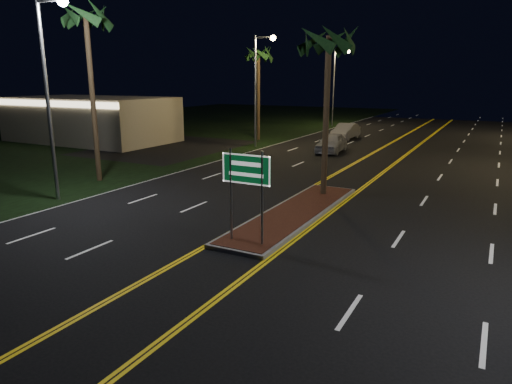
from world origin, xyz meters
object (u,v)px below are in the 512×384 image
Objects in this scene: streetlight_left_near at (51,78)px; streetlight_left_far at (337,78)px; car_far at (346,130)px; median_island at (295,213)px; streetlight_left_mid at (259,78)px; palm_left_far at (259,55)px; commercial_building at (91,119)px; palm_median at (329,41)px; palm_left_near at (86,18)px; highway_sign at (246,178)px; car_near at (332,141)px.

streetlight_left_far is (0.00, 40.00, 0.00)m from streetlight_left_near.
median_island is at bearing -75.63° from car_far.
streetlight_left_mid reaches higher than palm_left_far.
palm_left_far is 1.70× the size of car_far.
median_island is at bearing -26.55° from commercial_building.
palm_left_far reaches higher than palm_median.
streetlight_left_mid reaches higher than commercial_building.
median_island is 1.05× the size of palm_left_near.
streetlight_left_near is 24.19m from palm_left_far.
streetlight_left_near is at bearing -90.00° from streetlight_left_far.
highway_sign is 0.36× the size of streetlight_left_far.
median_island is at bearing 90.00° from highway_sign.
palm_median reaches higher than car_far.
palm_left_near reaches higher than highway_sign.
palm_left_near is 19.60m from car_near.
palm_left_far is (-12.80, 21.00, 7.66)m from median_island.
car_near reaches higher than median_island.
palm_left_near reaches higher than palm_left_far.
palm_left_far is at bearing -97.78° from streetlight_left_far.
car_near is at bearing -78.38° from car_far.
highway_sign is 21.63m from car_near.
car_far is (-5.67, 21.83, -6.41)m from palm_median.
streetlight_left_mid is at bearing 83.27° from palm_left_near.
streetlight_left_mid is at bearing 116.59° from highway_sign.
streetlight_left_mid reaches higher than palm_median.
streetlight_left_far is at bearing 90.00° from streetlight_left_mid.
palm_left_far is 10.81m from car_far.
car_near is (-4.22, 16.96, 0.79)m from median_island.
streetlight_left_near is 1.74× the size of car_far.
streetlight_left_mid is at bearing -61.33° from palm_left_far.
car_far reaches higher than median_island.
car_near reaches higher than car_far.
palm_left_far is at bearing 126.18° from palm_median.
palm_left_near is at bearing -96.73° from streetlight_left_mid.
median_island is 0.68× the size of commercial_building.
palm_left_far reaches higher than median_island.
streetlight_left_near reaches higher than median_island.
commercial_building is 1.70× the size of palm_left_far.
palm_left_near is at bearing -103.92° from car_far.
median_island is 1.94× the size of car_near.
highway_sign is 11.17m from streetlight_left_near.
streetlight_left_far is (15.39, 24.01, 3.65)m from commercial_building.
palm_left_near is 1.89× the size of car_far.
median_island is 1.14× the size of streetlight_left_near.
streetlight_left_near is 12.55m from palm_median.
streetlight_left_near reaches higher than palm_median.
car_far is (-5.67, 25.33, 0.78)m from median_island.
highway_sign is at bearing -6.47° from streetlight_left_near.
palm_left_far reaches higher than car_far.
commercial_building reaches higher than median_island.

